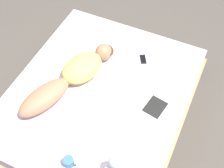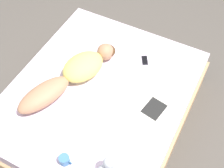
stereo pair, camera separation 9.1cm
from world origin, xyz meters
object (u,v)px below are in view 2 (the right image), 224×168
at_px(open_magazine, 143,102).
at_px(coffee_mug, 64,160).
at_px(person, 73,74).
at_px(cell_phone, 145,60).

relative_size(open_magazine, coffee_mug, 4.79).
xyz_separation_m(person, coffee_mug, (0.41, -0.81, -0.05)).
relative_size(person, cell_phone, 8.49).
bearing_deg(coffee_mug, person, 116.88).
distance_m(open_magazine, cell_phone, 0.56).
height_order(person, coffee_mug, person).
bearing_deg(person, coffee_mug, -43.89).
distance_m(person, open_magazine, 0.77).
bearing_deg(cell_phone, coffee_mug, -125.32).
distance_m(person, coffee_mug, 0.91).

